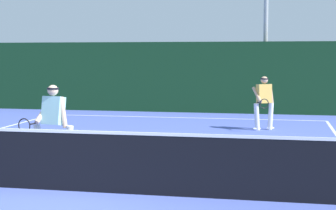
% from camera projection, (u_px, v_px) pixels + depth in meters
% --- Properties ---
extents(ground_plane, '(80.00, 80.00, 0.00)m').
position_uv_depth(ground_plane, '(70.00, 191.00, 9.22)').
color(ground_plane, '#4C5FB9').
extents(court_line_baseline_far, '(10.11, 0.10, 0.01)m').
position_uv_depth(court_line_baseline_far, '(183.00, 118.00, 19.96)').
color(court_line_baseline_far, white).
rests_on(court_line_baseline_far, ground_plane).
extents(court_line_service, '(8.25, 0.10, 0.01)m').
position_uv_depth(court_line_service, '(155.00, 135.00, 15.60)').
color(court_line_service, white).
rests_on(court_line_service, ground_plane).
extents(court_line_centre, '(0.10, 6.40, 0.01)m').
position_uv_depth(court_line_centre, '(123.00, 156.00, 12.35)').
color(court_line_centre, white).
rests_on(court_line_centre, ground_plane).
extents(tennis_net, '(11.08, 0.09, 1.08)m').
position_uv_depth(tennis_net, '(69.00, 160.00, 9.18)').
color(tennis_net, '#1E4723').
rests_on(tennis_net, ground_plane).
extents(player_near, '(1.02, 0.89, 1.67)m').
position_uv_depth(player_near, '(53.00, 121.00, 11.35)').
color(player_near, silver).
rests_on(player_near, ground_plane).
extents(player_far, '(0.72, 0.95, 1.64)m').
position_uv_depth(player_far, '(264.00, 101.00, 16.63)').
color(player_far, silver).
rests_on(player_far, ground_plane).
extents(tennis_ball, '(0.07, 0.07, 0.07)m').
position_uv_depth(tennis_ball, '(123.00, 159.00, 11.85)').
color(tennis_ball, '#D1E033').
rests_on(tennis_ball, ground_plane).
extents(back_fence_windscreen, '(19.82, 0.12, 2.79)m').
position_uv_depth(back_fence_windscreen, '(191.00, 77.00, 21.67)').
color(back_fence_windscreen, '#13371C').
rests_on(back_fence_windscreen, ground_plane).
extents(light_pole, '(0.55, 0.44, 6.74)m').
position_uv_depth(light_pole, '(266.00, 6.00, 21.63)').
color(light_pole, '#9EA39E').
rests_on(light_pole, ground_plane).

